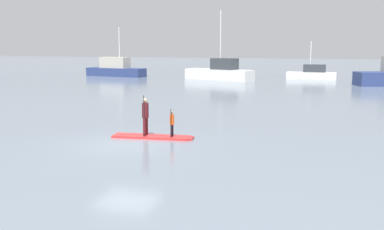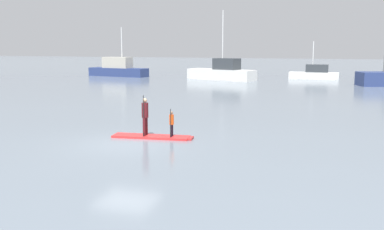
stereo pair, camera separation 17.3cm
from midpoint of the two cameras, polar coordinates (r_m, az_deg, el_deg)
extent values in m
plane|color=slate|center=(18.97, -8.59, -3.72)|extent=(240.00, 240.00, 0.00)
cube|color=red|center=(20.15, -5.45, -2.76)|extent=(3.54, 1.20, 0.10)
cube|color=red|center=(19.72, -0.46, -2.97)|extent=(0.30, 0.60, 0.09)
cylinder|color=#4C1419|center=(20.30, -6.03, -1.38)|extent=(0.12, 0.12, 0.80)
cylinder|color=#4C1419|center=(19.97, -6.32, -1.56)|extent=(0.12, 0.12, 0.80)
cylinder|color=#4C1419|center=(20.02, -6.21, 0.60)|extent=(0.33, 0.33, 0.66)
sphere|color=tan|center=(19.96, -6.23, 1.87)|extent=(0.19, 0.19, 0.19)
cylinder|color=black|center=(19.85, -6.39, -0.13)|extent=(0.03, 0.03, 1.83)
cube|color=black|center=(19.99, -6.35, -2.46)|extent=(0.05, 0.14, 0.18)
cylinder|color=black|center=(19.95, -2.73, -1.92)|extent=(0.08, 0.08, 0.54)
cylinder|color=black|center=(19.73, -2.90, -2.04)|extent=(0.08, 0.08, 0.54)
cylinder|color=#E54C14|center=(19.75, -2.83, -0.59)|extent=(0.22, 0.22, 0.44)
sphere|color=#8C664C|center=(19.71, -2.83, 0.29)|extent=(0.13, 0.13, 0.13)
cylinder|color=black|center=(19.61, -2.94, -1.04)|extent=(0.03, 0.03, 1.25)
cube|color=black|center=(19.71, -2.93, -2.58)|extent=(0.05, 0.14, 0.18)
cube|color=silver|center=(53.45, 3.34, 5.16)|extent=(8.76, 5.00, 1.22)
cube|color=#33383D|center=(52.96, 4.05, 6.50)|extent=(3.32, 2.61, 1.32)
cylinder|color=silver|center=(53.24, 3.56, 10.20)|extent=(0.12, 0.12, 5.52)
cube|color=navy|center=(59.97, -9.73, 5.40)|extent=(8.48, 3.35, 1.09)
cube|color=#B2AD9E|center=(59.98, -9.86, 6.59)|extent=(4.03, 2.28, 1.41)
cylinder|color=silver|center=(59.48, -9.33, 9.12)|extent=(0.12, 0.12, 3.84)
cube|color=silver|center=(56.61, 14.83, 4.88)|extent=(5.88, 1.60, 0.80)
cube|color=#33383D|center=(56.54, 15.23, 5.75)|extent=(2.62, 1.22, 0.94)
cylinder|color=silver|center=(56.50, 14.78, 7.65)|extent=(0.12, 0.12, 2.78)
camera|label=1|loc=(0.09, -90.23, -0.04)|focal=41.94mm
camera|label=2|loc=(0.09, 89.77, 0.04)|focal=41.94mm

